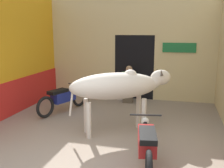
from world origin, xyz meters
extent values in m
cube|color=orange|center=(-2.80, 2.44, 1.66)|extent=(0.18, 4.88, 3.31)
cube|color=red|center=(-2.70, 2.44, 0.46)|extent=(0.03, 4.88, 0.93)
cube|color=#D1BC84|center=(0.00, 4.97, 2.70)|extent=(5.41, 0.18, 1.22)
cube|color=#D1BC84|center=(-1.60, 4.97, 1.05)|extent=(2.22, 0.18, 2.09)
cube|color=#D1BC84|center=(1.75, 4.97, 1.05)|extent=(1.90, 0.18, 2.09)
cube|color=black|center=(0.16, 5.33, 1.05)|extent=(1.29, 0.90, 2.09)
cube|color=#196633|center=(1.56, 4.86, 1.72)|extent=(1.01, 0.03, 0.30)
ellipsoid|color=beige|center=(0.27, 1.83, 1.06)|extent=(2.03, 1.51, 0.58)
ellipsoid|color=beige|center=(0.57, 2.00, 1.30)|extent=(0.36, 0.35, 0.22)
cylinder|color=beige|center=(1.07, 2.28, 1.11)|extent=(0.47, 0.43, 0.39)
ellipsoid|color=beige|center=(1.20, 2.35, 1.20)|extent=(0.56, 0.49, 0.35)
cylinder|color=beige|center=(-0.55, 1.37, 0.82)|extent=(0.14, 0.11, 0.70)
cylinder|color=beige|center=(0.72, 2.28, 0.39)|extent=(0.11, 0.11, 0.78)
cylinder|color=beige|center=(0.89, 1.99, 0.39)|extent=(0.11, 0.11, 0.78)
cylinder|color=beige|center=(-0.35, 1.68, 0.39)|extent=(0.11, 0.11, 0.78)
cylinder|color=beige|center=(-0.19, 1.39, 0.39)|extent=(0.11, 0.11, 0.78)
cone|color=#473D33|center=(1.10, 2.44, 1.33)|extent=(0.12, 0.14, 0.16)
cone|color=#473D33|center=(1.22, 2.23, 1.33)|extent=(0.12, 0.14, 0.16)
torus|color=black|center=(1.02, 1.21, 0.30)|extent=(0.18, 0.61, 0.61)
cube|color=maroon|center=(1.14, 0.51, 0.46)|extent=(0.41, 0.82, 0.28)
cube|color=black|center=(1.18, 0.31, 0.64)|extent=(0.36, 0.66, 0.09)
cylinder|color=black|center=(1.04, 1.06, 0.71)|extent=(0.58, 0.13, 0.03)
sphere|color=silver|center=(1.03, 1.16, 0.56)|extent=(0.15, 0.15, 0.15)
torus|color=black|center=(-1.72, 2.34, 0.29)|extent=(0.28, 0.57, 0.58)
torus|color=black|center=(-1.26, 3.56, 0.29)|extent=(0.28, 0.57, 0.58)
cube|color=navy|center=(-1.49, 2.95, 0.44)|extent=(0.52, 0.77, 0.28)
cube|color=black|center=(-1.56, 2.77, 0.62)|extent=(0.45, 0.63, 0.09)
cylinder|color=black|center=(-1.31, 3.43, 0.69)|extent=(0.55, 0.23, 0.03)
sphere|color=silver|center=(-1.28, 3.51, 0.53)|extent=(0.15, 0.15, 0.15)
cube|color=brown|center=(0.07, 4.30, 0.20)|extent=(0.31, 0.14, 0.39)
cube|color=brown|center=(0.07, 4.39, 0.44)|extent=(0.31, 0.32, 0.11)
cube|color=#386B42|center=(0.07, 4.46, 0.70)|extent=(0.44, 0.20, 0.51)
sphere|color=#937051|center=(0.07, 4.46, 1.05)|extent=(0.20, 0.20, 0.20)
cylinder|color=beige|center=(-0.24, 4.66, 0.18)|extent=(0.26, 0.26, 0.36)
cylinder|color=beige|center=(-0.24, 4.66, 0.37)|extent=(0.37, 0.37, 0.04)
camera|label=1|loc=(1.61, -3.54, 2.24)|focal=42.00mm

